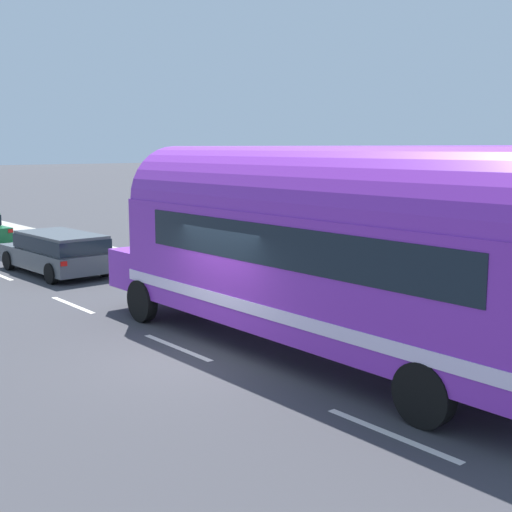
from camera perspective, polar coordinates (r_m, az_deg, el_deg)
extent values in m
plane|color=#38383D|center=(13.66, -4.64, -8.41)|extent=(300.00, 300.00, 0.00)
cube|color=silver|center=(10.36, 11.20, -14.39)|extent=(0.14, 2.40, 0.01)
cube|color=silver|center=(14.34, -6.62, -7.58)|extent=(0.14, 2.40, 0.01)
cube|color=silver|center=(18.61, -15.07, -3.96)|extent=(0.14, 2.40, 0.01)
cube|color=silver|center=(25.52, -13.75, -0.43)|extent=(0.12, 80.00, 0.01)
cube|color=#9E9B93|center=(24.22, -9.57, -0.62)|extent=(1.99, 90.00, 0.15)
cube|color=purple|center=(13.25, 5.06, -1.17)|extent=(2.54, 10.08, 2.30)
cylinder|color=purple|center=(13.09, 5.13, 3.78)|extent=(2.49, 9.98, 2.45)
cube|color=purple|center=(17.79, -8.00, -0.81)|extent=(2.26, 1.31, 0.95)
cube|color=silver|center=(13.38, 5.02, -3.91)|extent=(2.58, 10.12, 0.24)
cube|color=black|center=(12.95, 6.03, 1.26)|extent=(2.56, 8.28, 0.76)
cube|color=black|center=(17.11, -7.03, 3.30)|extent=(2.14, 0.11, 0.96)
cube|color=silver|center=(18.39, -9.13, -0.90)|extent=(0.90, 0.10, 0.56)
cylinder|color=black|center=(16.42, -9.48, -3.71)|extent=(0.26, 1.00, 1.00)
cylinder|color=black|center=(17.69, -2.93, -2.68)|extent=(0.26, 1.00, 1.00)
cylinder|color=black|center=(10.54, 13.82, -11.16)|extent=(0.26, 1.00, 1.00)
cylinder|color=black|center=(12.42, 20.32, -8.35)|extent=(0.26, 1.00, 1.00)
cube|color=#474C51|center=(23.35, -16.42, -0.12)|extent=(2.07, 4.70, 0.60)
cube|color=#474C51|center=(22.84, -15.97, 1.16)|extent=(1.82, 3.45, 0.55)
cube|color=black|center=(22.85, -15.97, 1.09)|extent=(1.88, 3.49, 0.43)
cube|color=red|center=(20.90, -15.74, -0.63)|extent=(0.20, 0.05, 0.14)
cube|color=red|center=(21.66, -11.81, -0.15)|extent=(0.20, 0.05, 0.14)
cylinder|color=black|center=(24.50, -19.94, -0.35)|extent=(0.22, 0.65, 0.64)
cylinder|color=black|center=(25.21, -16.12, 0.09)|extent=(0.22, 0.65, 0.64)
cylinder|color=black|center=(21.56, -16.72, -1.41)|extent=(0.22, 0.65, 0.64)
cylinder|color=black|center=(22.37, -12.51, -0.87)|extent=(0.22, 0.65, 0.64)
cube|color=red|center=(29.80, -19.81, 1.98)|extent=(0.20, 0.05, 0.14)
cylinder|color=black|center=(30.53, -20.12, 1.40)|extent=(0.22, 0.65, 0.64)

